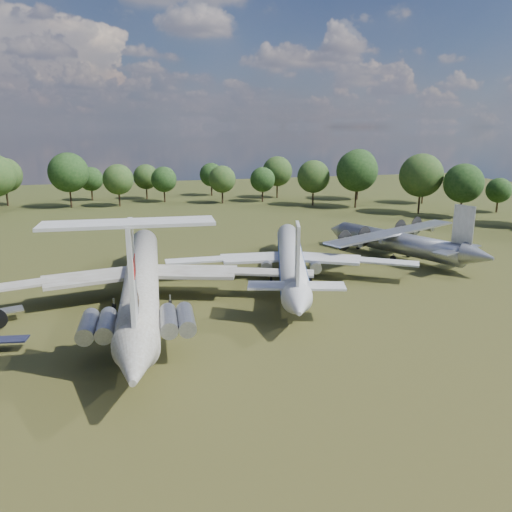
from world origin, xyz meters
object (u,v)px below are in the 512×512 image
object	(u,v)px
tu104_jet	(291,263)
person_on_il62	(136,298)
an12_transport	(397,245)
il62_airliner	(142,284)

from	to	relation	value
tu104_jet	person_on_il62	size ratio (longest dim) A/B	28.47
an12_transport	person_on_il62	world-z (taller)	person_on_il62
il62_airliner	tu104_jet	xyz separation A→B (m)	(21.79, 5.59, -0.37)
person_on_il62	an12_transport	bearing A→B (deg)	-156.73
an12_transport	person_on_il62	xyz separation A→B (m)	(-44.77, -27.98, 4.24)
person_on_il62	tu104_jet	bearing A→B (deg)	-145.90
person_on_il62	il62_airliner	bearing A→B (deg)	-103.39
il62_airliner	tu104_jet	size ratio (longest dim) A/B	1.17
tu104_jet	person_on_il62	xyz separation A→B (m)	(-23.08, -21.39, 4.07)
an12_transport	il62_airliner	bearing A→B (deg)	172.72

